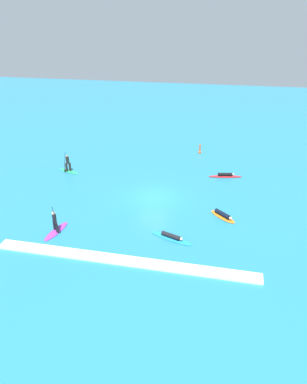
{
  "coord_description": "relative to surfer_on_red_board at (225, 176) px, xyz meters",
  "views": [
    {
      "loc": [
        5.76,
        -26.69,
        14.03
      ],
      "look_at": [
        0.0,
        0.0,
        0.5
      ],
      "focal_mm": 32.88,
      "sensor_mm": 36.0,
      "label": 1
    }
  ],
  "objects": [
    {
      "name": "surfer_on_purple_board",
      "position": [
        -11.8,
        -12.67,
        0.29
      ],
      "size": [
        1.05,
        2.79,
        2.18
      ],
      "rotation": [
        0.0,
        0.0,
        4.57
      ],
      "color": "purple",
      "rests_on": "ground_plane"
    },
    {
      "name": "surfer_on_orange_board",
      "position": [
        0.06,
        -7.97,
        0.01
      ],
      "size": [
        2.3,
        2.2,
        0.44
      ],
      "rotation": [
        0.0,
        0.0,
        5.54
      ],
      "color": "orange",
      "rests_on": "ground_plane"
    },
    {
      "name": "wave_crest",
      "position": [
        -6.0,
        -15.02,
        -0.06
      ],
      "size": [
        17.35,
        0.9,
        0.18
      ],
      "primitive_type": "cube",
      "color": "white",
      "rests_on": "ground_plane"
    },
    {
      "name": "ground_plane",
      "position": [
        -6.0,
        -5.75,
        -0.15
      ],
      "size": [
        120.0,
        120.0,
        0.0
      ],
      "primitive_type": "plane",
      "color": "teal",
      "rests_on": "ground"
    },
    {
      "name": "marker_buoy",
      "position": [
        -3.12,
        6.31,
        0.1
      ],
      "size": [
        0.36,
        0.36,
        1.14
      ],
      "color": "#E55119",
      "rests_on": "ground_plane"
    },
    {
      "name": "surfer_on_red_board",
      "position": [
        0.0,
        0.0,
        0.0
      ],
      "size": [
        3.32,
        1.18,
        0.43
      ],
      "rotation": [
        0.0,
        0.0,
        0.19
      ],
      "color": "red",
      "rests_on": "ground_plane"
    },
    {
      "name": "surfer_on_blue_board",
      "position": [
        -3.39,
        -11.79,
        -0.02
      ],
      "size": [
        3.3,
        1.74,
        0.39
      ],
      "rotation": [
        0.0,
        0.0,
        5.93
      ],
      "color": "#1E8CD1",
      "rests_on": "ground_plane"
    },
    {
      "name": "surfer_on_green_board",
      "position": [
        -15.66,
        -1.99,
        0.36
      ],
      "size": [
        2.59,
        1.49,
        2.11
      ],
      "rotation": [
        0.0,
        0.0,
        2.77
      ],
      "color": "#23B266",
      "rests_on": "ground_plane"
    }
  ]
}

